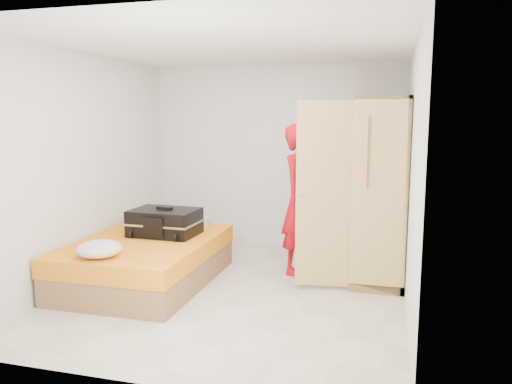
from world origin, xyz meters
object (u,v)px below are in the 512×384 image
(suitcase, at_px, (165,222))
(round_cushion, at_px, (99,249))
(wardrobe, at_px, (376,194))
(bed, at_px, (146,261))
(person, at_px, (302,199))

(suitcase, bearing_deg, round_cushion, -100.00)
(suitcase, xyz_separation_m, round_cushion, (-0.21, -1.04, -0.07))
(wardrobe, relative_size, round_cushion, 4.78)
(wardrobe, bearing_deg, round_cushion, -148.59)
(bed, relative_size, suitcase, 2.53)
(bed, height_order, round_cushion, round_cushion)
(bed, distance_m, suitcase, 0.50)
(bed, xyz_separation_m, person, (1.63, 0.86, 0.65))
(suitcase, relative_size, round_cushion, 1.82)
(bed, bearing_deg, wardrobe, 18.62)
(bed, distance_m, person, 1.95)
(bed, distance_m, wardrobe, 2.74)
(bed, xyz_separation_m, wardrobe, (2.50, 0.84, 0.75))
(bed, height_order, wardrobe, wardrobe)
(wardrobe, relative_size, person, 1.17)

